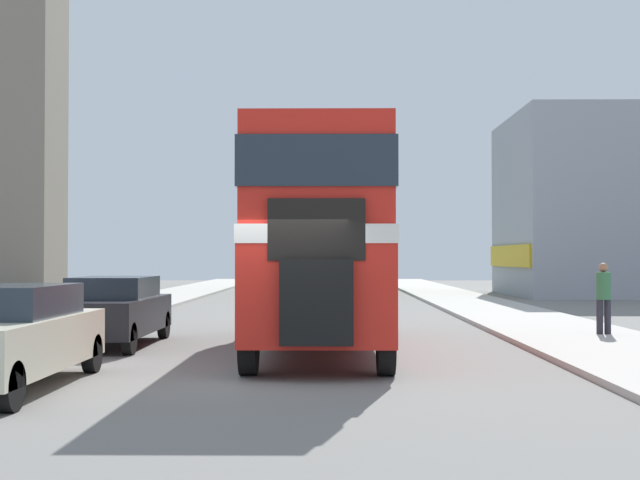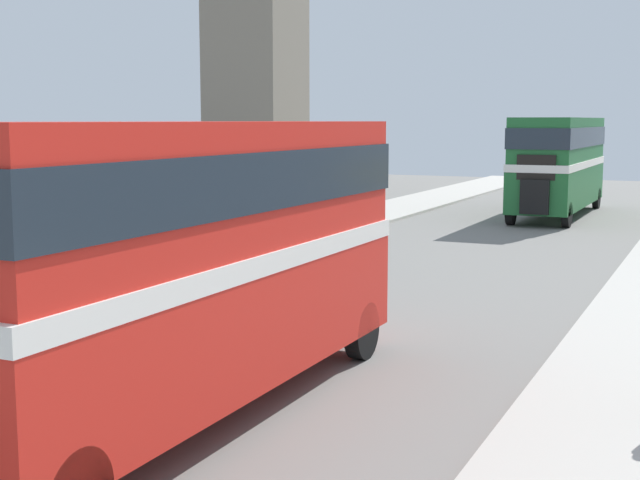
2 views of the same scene
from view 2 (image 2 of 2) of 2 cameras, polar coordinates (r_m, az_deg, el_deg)
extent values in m
cube|color=red|center=(13.00, -8.28, -5.45)|extent=(2.50, 9.53, 1.64)
cube|color=white|center=(12.82, -8.37, -1.21)|extent=(2.53, 9.58, 0.30)
cube|color=red|center=(12.70, -8.46, 3.46)|extent=(2.45, 9.34, 1.79)
cube|color=#232D38|center=(12.70, -8.47, 3.86)|extent=(2.53, 9.44, 0.81)
cylinder|color=black|center=(16.95, -4.32, -5.06)|extent=(0.28, 1.03, 1.03)
cylinder|color=black|center=(16.02, 2.69, -5.80)|extent=(0.28, 1.03, 1.03)
cube|color=#1E602D|center=(41.12, 15.00, 3.36)|extent=(2.52, 10.33, 1.70)
cube|color=white|center=(41.06, 15.05, 4.76)|extent=(2.54, 10.39, 0.31)
cube|color=#1E602D|center=(41.03, 15.10, 6.27)|extent=(2.47, 10.13, 1.86)
cube|color=#232D38|center=(41.03, 15.11, 6.40)|extent=(2.54, 10.23, 0.84)
cube|color=black|center=(35.96, 13.57, 2.69)|extent=(1.13, 0.20, 1.36)
cube|color=black|center=(36.03, 13.67, 4.53)|extent=(1.51, 0.12, 0.99)
cylinder|color=black|center=(37.16, 12.12, 1.74)|extent=(0.28, 1.03, 1.03)
cylinder|color=black|center=(36.74, 15.52, 1.56)|extent=(0.28, 1.03, 1.03)
cylinder|color=black|center=(45.54, 14.49, 2.73)|extent=(0.28, 1.03, 1.03)
cylinder|color=black|center=(45.20, 17.28, 2.59)|extent=(0.28, 1.03, 1.03)
cube|color=#232D38|center=(16.57, -19.60, -3.15)|extent=(1.55, 2.36, 0.46)
cylinder|color=black|center=(18.44, -17.66, -4.98)|extent=(0.20, 0.64, 0.64)
cylinder|color=black|center=(17.45, -13.84, -5.55)|extent=(0.20, 0.64, 0.64)
camera|label=1|loc=(10.55, -112.81, -15.84)|focal=50.00mm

